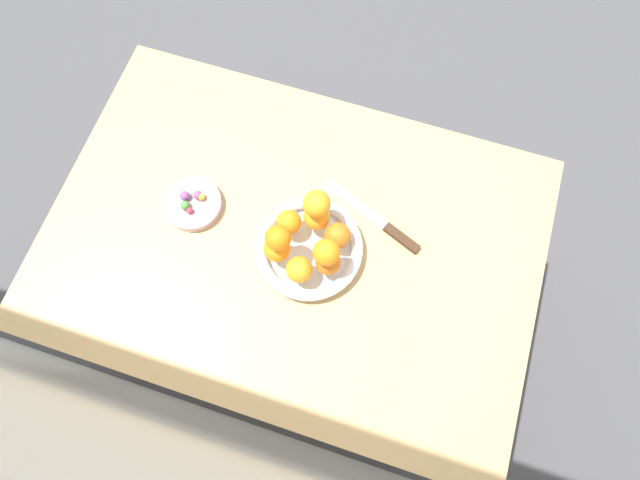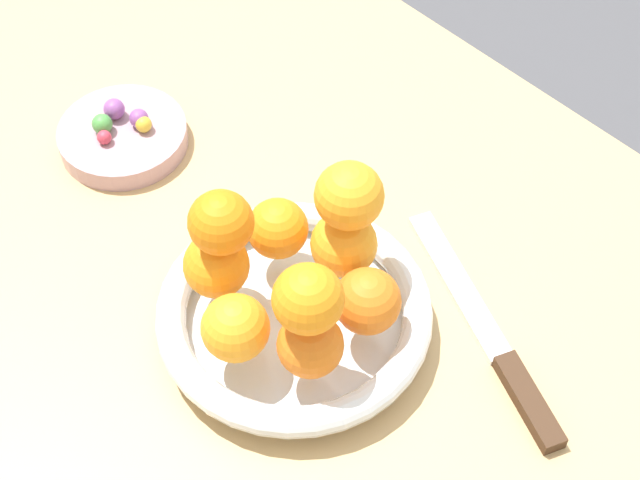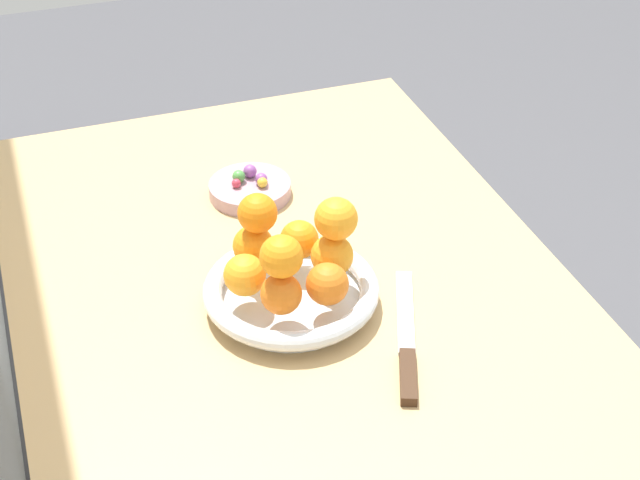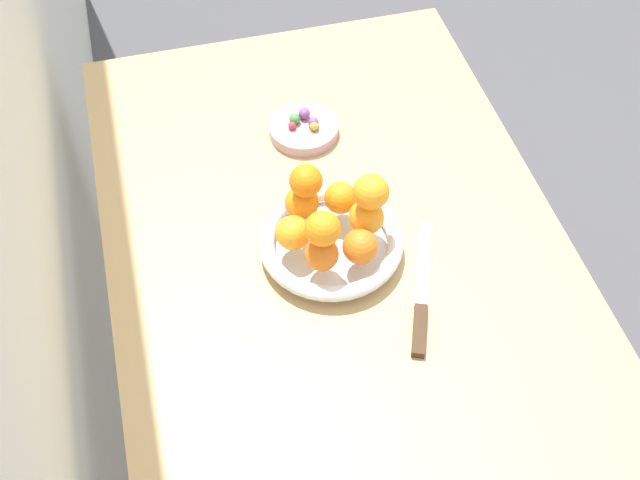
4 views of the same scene
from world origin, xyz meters
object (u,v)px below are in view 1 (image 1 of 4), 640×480
object	(u,v)px
orange_3	(289,222)
orange_7	(326,252)
orange_5	(299,269)
orange_8	(278,238)
candy_ball_3	(198,195)
fruit_bowl	(309,248)
orange_0	(328,262)
candy_ball_4	(201,197)
candy_ball_0	(190,211)
orange_6	(317,204)
candy_dish	(193,204)
orange_2	(317,217)
candy_ball_2	(185,196)
dining_table	(294,251)
candy_ball_1	(185,205)
knife	(380,222)
orange_1	(338,235)
orange_4	(277,249)

from	to	relation	value
orange_3	orange_7	xyz separation A→B (m)	(-0.10, 0.06, 0.05)
orange_5	orange_8	distance (m)	0.08
orange_8	candy_ball_3	bearing A→B (deg)	-17.00
fruit_bowl	orange_0	world-z (taller)	orange_0
orange_0	candy_ball_4	size ratio (longest dim) A/B	3.25
orange_5	orange_7	world-z (taller)	orange_7
orange_8	candy_ball_0	size ratio (longest dim) A/B	3.73
orange_5	candy_ball_0	size ratio (longest dim) A/B	3.89
fruit_bowl	orange_7	world-z (taller)	orange_7
fruit_bowl	orange_6	world-z (taller)	orange_6
orange_0	orange_7	xyz separation A→B (m)	(0.01, -0.00, 0.05)
candy_dish	orange_6	xyz separation A→B (m)	(-0.28, -0.04, 0.12)
orange_5	orange_7	size ratio (longest dim) A/B	1.01
orange_2	candy_ball_2	bearing A→B (deg)	5.51
orange_6	candy_ball_0	bearing A→B (deg)	12.82
orange_2	candy_ball_3	world-z (taller)	orange_2
fruit_bowl	candy_ball_2	bearing A→B (deg)	-5.57
dining_table	orange_2	xyz separation A→B (m)	(-0.04, -0.04, 0.16)
candy_ball_0	candy_ball_1	world-z (taller)	candy_ball_1
candy_ball_1	candy_ball_2	distance (m)	0.02
orange_2	candy_ball_4	world-z (taller)	orange_2
orange_7	knife	distance (m)	0.20
orange_0	orange_6	xyz separation A→B (m)	(0.05, -0.09, 0.06)
candy_ball_4	orange_2	bearing A→B (deg)	-175.84
candy_ball_3	knife	world-z (taller)	candy_ball_3
orange_8	candy_ball_3	distance (m)	0.25
dining_table	knife	world-z (taller)	knife
fruit_bowl	knife	bearing A→B (deg)	-139.17
candy_dish	candy_ball_3	distance (m)	0.03
dining_table	candy_ball_0	xyz separation A→B (m)	(0.23, 0.01, 0.12)
candy_ball_3	candy_ball_2	bearing A→B (deg)	22.03
candy_ball_1	knife	size ratio (longest dim) A/B	0.08
orange_2	orange_6	xyz separation A→B (m)	(0.00, -0.01, 0.06)
candy_dish	orange_6	size ratio (longest dim) A/B	2.25
orange_8	orange_1	bearing A→B (deg)	-150.74
fruit_bowl	dining_table	bearing A→B (deg)	-18.11
orange_0	dining_table	bearing A→B (deg)	-24.41
orange_4	orange_5	xyz separation A→B (m)	(-0.06, 0.03, -0.00)
orange_7	candy_ball_3	size ratio (longest dim) A/B	2.90
dining_table	candy_ball_2	world-z (taller)	candy_ball_2
orange_1	orange_5	distance (m)	0.11
orange_3	orange_7	bearing A→B (deg)	150.83
orange_5	candy_ball_3	distance (m)	0.30
orange_8	orange_2	bearing A→B (deg)	-121.16
dining_table	orange_3	xyz separation A→B (m)	(0.01, -0.02, 0.15)
candy_ball_2	candy_ball_3	bearing A→B (deg)	-157.97
orange_7	candy_ball_4	size ratio (longest dim) A/B	3.36
dining_table	candy_ball_3	world-z (taller)	candy_ball_3
orange_2	candy_ball_2	xyz separation A→B (m)	(0.30, 0.03, -0.04)
candy_ball_2	orange_5	bearing A→B (deg)	163.05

